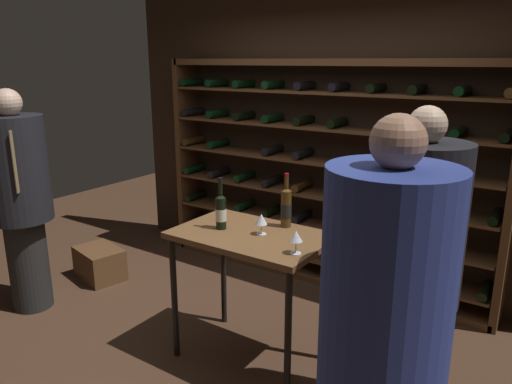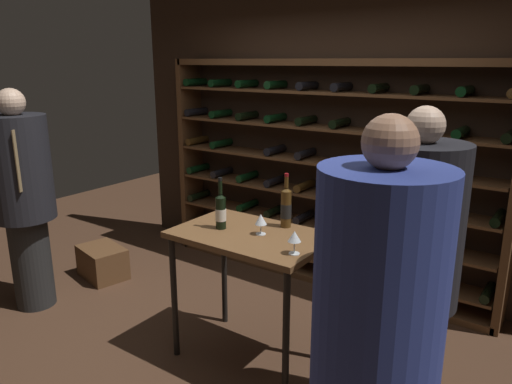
{
  "view_description": "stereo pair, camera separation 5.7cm",
  "coord_description": "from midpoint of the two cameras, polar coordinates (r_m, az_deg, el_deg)",
  "views": [
    {
      "loc": [
        1.88,
        -2.47,
        2.06
      ],
      "look_at": [
        0.08,
        0.21,
        1.18
      ],
      "focal_mm": 33.89,
      "sensor_mm": 36.0,
      "label": 1
    },
    {
      "loc": [
        1.93,
        -2.43,
        2.06
      ],
      "look_at": [
        0.08,
        0.21,
        1.18
      ],
      "focal_mm": 33.89,
      "sensor_mm": 36.0,
      "label": 2
    }
  ],
  "objects": [
    {
      "name": "ground_plane",
      "position": [
        3.73,
        -3.4,
        -18.38
      ],
      "size": [
        9.41,
        9.41,
        0.0
      ],
      "primitive_type": "plane",
      "color": "#472D1E"
    },
    {
      "name": "back_wall",
      "position": [
        4.63,
        9.34,
        6.49
      ],
      "size": [
        4.82,
        0.1,
        2.75
      ],
      "primitive_type": "cube",
      "color": "#332319",
      "rests_on": "ground"
    },
    {
      "name": "wine_rack",
      "position": [
        4.55,
        6.89,
        2.11
      ],
      "size": [
        3.31,
        0.32,
        2.08
      ],
      "color": "brown",
      "rests_on": "ground"
    },
    {
      "name": "tasting_table",
      "position": [
        3.29,
        -1.09,
        -6.79
      ],
      "size": [
        1.02,
        0.66,
        0.95
      ],
      "color": "brown",
      "rests_on": "ground"
    },
    {
      "name": "person_bystander_red_print",
      "position": [
        4.4,
        -26.48,
        -0.15
      ],
      "size": [
        0.5,
        0.5,
        1.86
      ],
      "rotation": [
        0.0,
        0.0,
        -1.06
      ],
      "color": "#242424",
      "rests_on": "ground"
    },
    {
      "name": "person_guest_blue_shirt",
      "position": [
        1.95,
        13.85,
        -16.75
      ],
      "size": [
        0.48,
        0.48,
        1.9
      ],
      "rotation": [
        0.0,
        0.0,
        2.6
      ],
      "color": "black",
      "rests_on": "ground"
    },
    {
      "name": "person_bystander_dark_jacket",
      "position": [
        2.74,
        17.63,
        -7.89
      ],
      "size": [
        0.48,
        0.49,
        1.85
      ],
      "rotation": [
        0.0,
        0.0,
        -2.97
      ],
      "color": "black",
      "rests_on": "ground"
    },
    {
      "name": "wine_crate",
      "position": [
        5.01,
        -18.28,
        -7.99
      ],
      "size": [
        0.54,
        0.44,
        0.3
      ],
      "primitive_type": "cube",
      "rotation": [
        0.0,
        0.0,
        -0.23
      ],
      "color": "brown",
      "rests_on": "ground"
    },
    {
      "name": "wine_bottle_amber_reserve",
      "position": [
        3.3,
        -4.69,
        -2.26
      ],
      "size": [
        0.07,
        0.07,
        0.36
      ],
      "color": "black",
      "rests_on": "tasting_table"
    },
    {
      "name": "wine_bottle_green_slim",
      "position": [
        3.33,
        3.09,
        -1.78
      ],
      "size": [
        0.08,
        0.08,
        0.38
      ],
      "color": "#4C3314",
      "rests_on": "tasting_table"
    },
    {
      "name": "wine_glass_stemmed_right",
      "position": [
        3.19,
        0.13,
        -3.34
      ],
      "size": [
        0.08,
        0.08,
        0.14
      ],
      "color": "silver",
      "rests_on": "tasting_table"
    },
    {
      "name": "wine_glass_stemmed_left",
      "position": [
        2.88,
        4.18,
        -5.34
      ],
      "size": [
        0.08,
        0.08,
        0.14
      ],
      "color": "silver",
      "rests_on": "tasting_table"
    }
  ]
}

